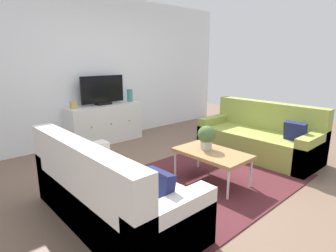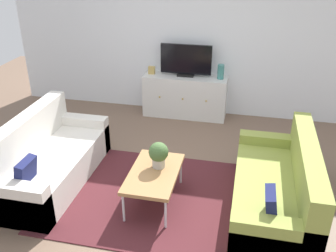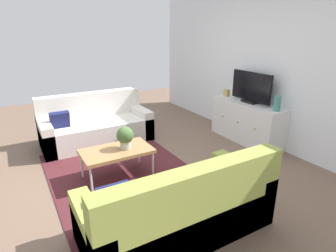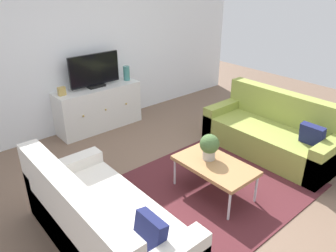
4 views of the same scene
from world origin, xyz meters
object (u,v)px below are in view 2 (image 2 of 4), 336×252
Objects in this scene: glass_vase at (221,72)px; couch_left_side at (45,162)px; tv_console at (185,96)px; potted_plant at (159,154)px; flat_screen_tv at (186,61)px; mantel_clock at (152,70)px; coffee_table at (154,174)px; couch_right_side at (280,191)px.

couch_left_side is at bearing -129.44° from glass_vase.
tv_console is at bearing 60.10° from couch_left_side.
potted_plant is (1.48, -0.00, 0.31)m from couch_left_side.
couch_left_side is 2.19× the size of flat_screen_tv.
potted_plant is 1.28× the size of glass_vase.
tv_console is at bearing -0.00° from mantel_clock.
coffee_table is 2.50m from tv_console.
potted_plant is (-1.40, -0.00, 0.31)m from couch_right_side.
flat_screen_tv is at bearing 178.05° from glass_vase.
mantel_clock is at bearing -178.05° from flat_screen_tv.
coffee_table is (1.46, -0.12, 0.10)m from couch_left_side.
flat_screen_tv is 3.53× the size of glass_vase.
coffee_table is at bearing -175.05° from couch_right_side.
couch_right_side is (2.88, 0.00, 0.00)m from couch_left_side.
couch_right_side is at bearing 4.95° from coffee_table.
couch_left_side is 6.03× the size of potted_plant.
coffee_table is 3.86× the size of glass_vase.
tv_console is 0.76m from glass_vase.
couch_left_side is 1.33× the size of tv_console.
mantel_clock is at bearing 71.87° from couch_left_side.
couch_left_side is 2.55m from mantel_clock.
coffee_table is at bearing -87.95° from flat_screen_tv.
flat_screen_tv reaches higher than potted_plant.
flat_screen_tv reaches higher than couch_left_side.
coffee_table is 0.66× the size of tv_console.
potted_plant is at bearing -179.99° from couch_right_side.
glass_vase is at bearing 78.78° from potted_plant.
flat_screen_tv is at bearing 92.05° from coffee_table.
flat_screen_tv is (-0.00, 0.02, 0.62)m from tv_console.
couch_left_side is at bearing 179.99° from potted_plant.
mantel_clock reaches higher than coffee_table.
couch_right_side reaches higher than mantel_clock.
coffee_table is 3.00× the size of potted_plant.
flat_screen_tv is 6.59× the size of mantel_clock.
couch_left_side reaches higher than mantel_clock.
couch_right_side is 1.43m from coffee_table.
glass_vase is at bearing 78.73° from coffee_table.
mantel_clock is (-0.59, -0.02, -0.20)m from flat_screen_tv.
coffee_table is at bearing -74.81° from mantel_clock.
mantel_clock is (-1.18, 0.00, -0.06)m from glass_vase.
glass_vase is (0.59, -0.02, -0.14)m from flat_screen_tv.
couch_right_side reaches higher than coffee_table.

